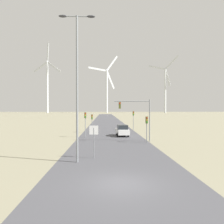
{
  "coord_description": "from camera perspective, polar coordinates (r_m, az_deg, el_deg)",
  "views": [
    {
      "loc": [
        -0.99,
        -12.85,
        4.46
      ],
      "look_at": [
        0.0,
        15.12,
        4.04
      ],
      "focal_mm": 35.0,
      "sensor_mm": 36.0,
      "label": 1
    }
  ],
  "objects": [
    {
      "name": "ground_plane",
      "position": [
        13.64,
        2.38,
        -18.24
      ],
      "size": [
        600.0,
        600.0,
        0.0
      ],
      "primitive_type": "plane",
      "color": "gray"
    },
    {
      "name": "traffic_light_mast_overhead",
      "position": [
        29.7,
        6.56,
        0.2
      ],
      "size": [
        4.86,
        0.35,
        5.73
      ],
      "color": "gray",
      "rests_on": "ground"
    },
    {
      "name": "traffic_light_post_mid_left",
      "position": [
        40.81,
        -5.25,
        -1.9
      ],
      "size": [
        0.28,
        0.34,
        3.41
      ],
      "color": "gray",
      "rests_on": "ground"
    },
    {
      "name": "road_surface",
      "position": [
        61.02,
        -1.1,
        -3.33
      ],
      "size": [
        10.0,
        240.0,
        0.01
      ],
      "color": "#47474C",
      "rests_on": "ground"
    },
    {
      "name": "car_approaching",
      "position": [
        35.88,
        2.72,
        -4.82
      ],
      "size": [
        2.06,
        4.21,
        1.83
      ],
      "color": "white",
      "rests_on": "ground"
    },
    {
      "name": "wind_turbine_left",
      "position": [
        238.35,
        -1.38,
        6.63
      ],
      "size": [
        31.86,
        12.27,
        62.98
      ],
      "color": "silver",
      "rests_on": "ground"
    },
    {
      "name": "wind_turbine_far_left",
      "position": [
        243.98,
        -16.54,
        7.51
      ],
      "size": [
        32.69,
        16.47,
        74.6
      ],
      "color": "silver",
      "rests_on": "ground"
    },
    {
      "name": "traffic_light_post_mid_right",
      "position": [
        46.0,
        5.61,
        -1.1
      ],
      "size": [
        0.28,
        0.33,
        3.95
      ],
      "color": "gray",
      "rests_on": "ground"
    },
    {
      "name": "traffic_light_post_near_left",
      "position": [
        34.02,
        -6.99,
        -1.84
      ],
      "size": [
        0.28,
        0.34,
        3.91
      ],
      "color": "gray",
      "rests_on": "ground"
    },
    {
      "name": "streetlamp",
      "position": [
        18.56,
        -9.11,
        9.98
      ],
      "size": [
        3.02,
        0.32,
        12.19
      ],
      "color": "gray",
      "rests_on": "ground"
    },
    {
      "name": "stop_sign_near",
      "position": [
        19.8,
        -4.78,
        -6.11
      ],
      "size": [
        0.81,
        0.07,
        2.95
      ],
      "color": "gray",
      "rests_on": "ground"
    },
    {
      "name": "wind_turbine_center",
      "position": [
        251.82,
        13.73,
        6.6
      ],
      "size": [
        29.78,
        16.45,
        62.89
      ],
      "color": "silver",
      "rests_on": "ground"
    },
    {
      "name": "traffic_light_post_near_right",
      "position": [
        28.79,
        9.05,
        -3.0
      ],
      "size": [
        0.28,
        0.33,
        3.45
      ],
      "color": "gray",
      "rests_on": "ground"
    }
  ]
}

